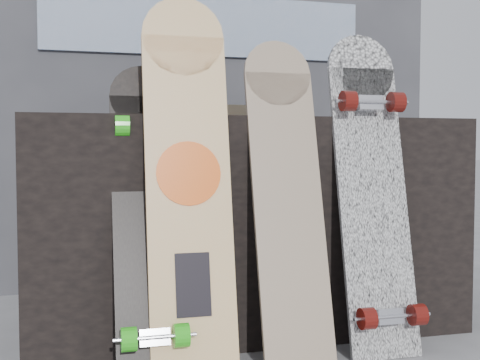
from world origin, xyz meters
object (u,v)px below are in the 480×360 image
object	(u,v)px
vendor_table	(245,224)
longboard_geisha	(188,168)
skateboard_dark	(148,208)
longboard_celtic	(287,187)
longboard_cascadia	(373,184)

from	to	relation	value
vendor_table	longboard_geisha	bearing A→B (deg)	-128.46
vendor_table	skateboard_dark	world-z (taller)	skateboard_dark
longboard_geisha	longboard_celtic	bearing A→B (deg)	-0.10
longboard_geisha	longboard_cascadia	xyz separation A→B (m)	(0.64, -0.00, -0.06)
vendor_table	longboard_cascadia	xyz separation A→B (m)	(0.35, -0.36, 0.17)
longboard_celtic	skateboard_dark	world-z (taller)	longboard_celtic
longboard_celtic	longboard_cascadia	distance (m)	0.31
longboard_celtic	vendor_table	bearing A→B (deg)	96.92
longboard_geisha	longboard_celtic	size ratio (longest dim) A/B	1.12
longboard_geisha	skateboard_dark	distance (m)	0.18
longboard_geisha	longboard_cascadia	size ratio (longest dim) A/B	1.08
vendor_table	longboard_celtic	distance (m)	0.40
vendor_table	longboard_geisha	distance (m)	0.51
longboard_geisha	longboard_cascadia	bearing A→B (deg)	-0.20
longboard_geisha	skateboard_dark	bearing A→B (deg)	163.89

